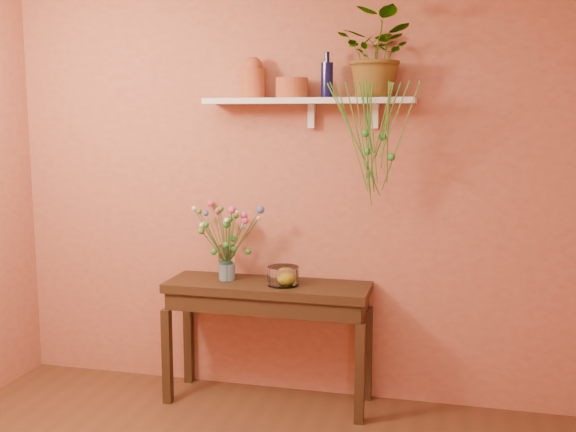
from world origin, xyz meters
TOP-DOWN VIEW (x-y plane):
  - room at (0.00, 0.00)m, footprint 4.04×4.04m
  - sideboard at (-0.19, 1.77)m, footprint 1.29×0.41m
  - wall_shelf at (0.06, 1.87)m, footprint 1.30×0.24m
  - terracotta_jug at (-0.31, 1.89)m, footprint 0.20×0.20m
  - terracotta_pot at (-0.05, 1.86)m, footprint 0.23×0.23m
  - blue_bottle at (0.16, 1.87)m, footprint 0.10×0.10m
  - spider_plant at (0.48, 1.85)m, footprint 0.57×0.54m
  - plant_fronds at (0.48, 1.70)m, footprint 0.54×0.31m
  - glass_vase at (-0.46, 1.79)m, footprint 0.11×0.11m
  - bouquet at (-0.45, 1.78)m, footprint 0.46×0.41m
  - glass_bowl at (-0.08, 1.74)m, footprint 0.20×0.20m
  - lemon at (-0.06, 1.74)m, footprint 0.08×0.08m
  - carton at (-0.47, 1.78)m, footprint 0.08×0.07m

SIDE VIEW (x-z plane):
  - sideboard at x=-0.19m, z-range 0.28..1.06m
  - lemon at x=-0.06m, z-range 0.79..0.87m
  - glass_bowl at x=-0.08m, z-range 0.78..0.90m
  - carton at x=-0.47m, z-range 0.78..0.91m
  - glass_vase at x=-0.46m, z-range 0.77..0.99m
  - bouquet at x=-0.45m, z-range 0.95..1.34m
  - room at x=0.00m, z-range 0.00..2.70m
  - plant_fronds at x=0.48m, z-range 1.35..2.06m
  - wall_shelf at x=0.06m, z-range 1.82..2.01m
  - terracotta_pot at x=-0.05m, z-range 1.94..2.06m
  - blue_bottle at x=0.16m, z-range 1.91..2.19m
  - terracotta_jug at x=-0.31m, z-range 1.93..2.19m
  - spider_plant at x=0.48m, z-range 1.94..2.44m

